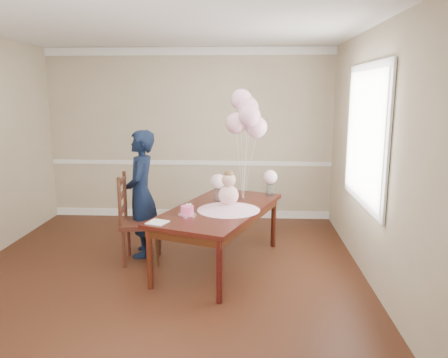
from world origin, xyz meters
The scene contains 51 objects.
floor centered at (0.00, 0.00, 0.00)m, with size 4.50×5.00×0.00m, color black.
ceiling centered at (0.00, 0.00, 2.70)m, with size 4.50×5.00×0.02m, color white.
wall_back centered at (0.00, 2.50, 1.35)m, with size 4.50×0.02×2.70m, color tan.
wall_front centered at (0.00, -2.50, 1.35)m, with size 4.50×0.02×2.70m, color tan.
wall_right centered at (2.25, 0.00, 1.35)m, with size 0.02×5.00×2.70m, color tan.
chair_rail_trim centered at (0.00, 2.49, 0.90)m, with size 4.50×0.02×0.07m, color white.
crown_molding centered at (0.00, 2.49, 2.63)m, with size 4.50×0.02×0.12m, color white.
baseboard_trim centered at (0.00, 2.49, 0.06)m, with size 4.50×0.02×0.12m, color white.
window_frame centered at (2.23, 0.50, 1.55)m, with size 0.02×1.66×1.56m, color silver.
window_blinds centered at (2.21, 0.50, 1.55)m, with size 0.01×1.50×1.40m, color white.
dining_table_top centered at (0.61, 0.49, 0.68)m, with size 0.94×1.88×0.05m, color black.
table_apron centered at (0.61, 0.49, 0.61)m, with size 0.85×1.79×0.09m, color black.
table_leg_fl centered at (-0.07, -0.18, 0.33)m, with size 0.07×0.07×0.66m, color black.
table_leg_fr centered at (0.67, -0.46, 0.33)m, with size 0.07×0.07×0.66m, color black.
table_leg_bl centered at (0.54, 1.44, 0.33)m, with size 0.07×0.07×0.66m, color black.
table_leg_br centered at (1.28, 1.16, 0.33)m, with size 0.07×0.07×0.66m, color black.
baby_skirt centered at (0.72, 0.40, 0.75)m, with size 0.71×0.71×0.09m, color #DDA3BD.
baby_torso centered at (0.72, 0.40, 0.87)m, with size 0.23×0.23×0.23m, color #FFA1CE.
baby_head centered at (0.72, 0.40, 1.05)m, with size 0.16×0.16×0.16m, color #D9AA95.
baby_hair centered at (0.72, 0.40, 1.11)m, with size 0.11×0.11×0.11m, color brown.
cake_platter centered at (0.28, 0.16, 0.71)m, with size 0.21×0.21×0.01m, color #BBBBBF.
birthday_cake centered at (0.28, 0.16, 0.76)m, with size 0.14×0.14×0.09m, color #E9498A.
cake_flower_a centered at (0.28, 0.16, 0.82)m, with size 0.03×0.03×0.03m, color white.
cake_flower_b centered at (0.31, 0.17, 0.82)m, with size 0.03×0.03×0.03m, color white.
rose_vase_near centered at (0.57, 0.81, 0.78)m, with size 0.09×0.09×0.15m, color silver.
roses_near centered at (0.57, 0.81, 0.95)m, with size 0.18×0.18×0.18m, color beige.
rose_vase_far centered at (1.22, 1.11, 0.78)m, with size 0.09×0.09×0.15m, color silver.
roses_far centered at (1.22, 1.11, 0.95)m, with size 0.18×0.18×0.18m, color white.
napkin centered at (0.02, -0.14, 0.71)m, with size 0.19×0.19×0.01m, color silver.
balloon_weight centered at (0.88, 0.94, 0.71)m, with size 0.04×0.04×0.02m, color silver.
balloon_a centered at (0.79, 0.98, 1.64)m, with size 0.26×0.26×0.26m, color #FFB4CB.
balloon_b centered at (0.95, 0.87, 1.74)m, with size 0.26×0.26×0.26m, color #FFB4DA.
balloon_c centered at (0.93, 1.02, 1.83)m, with size 0.26×0.26×0.26m, color #F9B1D2.
balloon_d centered at (0.84, 1.07, 1.93)m, with size 0.26×0.26×0.26m, color #FFB4DC.
balloon_e centered at (1.03, 0.96, 1.60)m, with size 0.26×0.26×0.26m, color #FFB4D4.
balloon_ribbon_a centered at (0.83, 0.96, 1.11)m, with size 0.00×0.00×0.79m, color white.
balloon_ribbon_b centered at (0.91, 0.90, 1.16)m, with size 0.00×0.00×0.88m, color silver.
balloon_ribbon_c centered at (0.90, 0.98, 1.20)m, with size 0.00×0.00×0.98m, color white.
balloon_ribbon_d centered at (0.86, 1.01, 1.25)m, with size 0.00×0.00×1.07m, color silver.
balloon_ribbon_e centered at (0.95, 0.95, 1.09)m, with size 0.00×0.00×0.74m, color white.
dining_chair_seat centered at (-0.33, 0.56, 0.48)m, with size 0.47×0.47×0.05m, color black.
chair_leg_fl centered at (-0.50, 0.35, 0.23)m, with size 0.04×0.04×0.45m, color #37170F.
chair_leg_fr centered at (-0.12, 0.40, 0.23)m, with size 0.04×0.04×0.45m, color #331A0E.
chair_leg_bl centered at (-0.54, 0.73, 0.23)m, with size 0.04×0.04×0.45m, color #39140F.
chair_leg_br centered at (-0.16, 0.77, 0.23)m, with size 0.04×0.04×0.45m, color #33130E.
chair_back_post_l centered at (-0.52, 0.35, 0.78)m, with size 0.04×0.04×0.59m, color #32180D.
chair_back_post_r centered at (-0.56, 0.73, 0.78)m, with size 0.04×0.04×0.59m, color #3D1D10.
chair_slat_low centered at (-0.54, 0.54, 0.66)m, with size 0.03×0.42×0.05m, color #33110E.
chair_slat_mid centered at (-0.54, 0.54, 0.82)m, with size 0.03×0.42×0.05m, color #38160F.
chair_slat_top centered at (-0.54, 0.54, 0.99)m, with size 0.03×0.42×0.05m, color #3B1B10.
woman centered at (-0.38, 0.79, 0.78)m, with size 0.57×0.38×1.57m, color black.
Camera 1 is at (0.94, -4.38, 2.02)m, focal length 35.00 mm.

